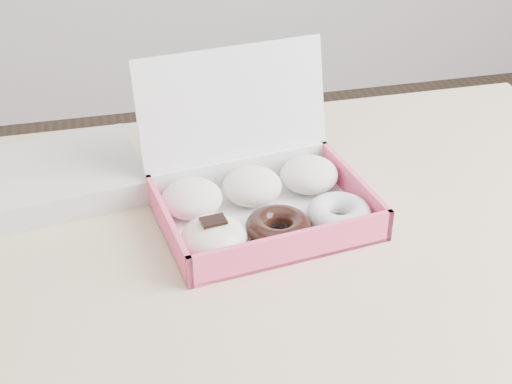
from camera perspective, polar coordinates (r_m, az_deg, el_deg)
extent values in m
cube|color=#CDB787|center=(0.88, -1.56, -6.48)|extent=(1.20, 0.80, 0.04)
cylinder|color=#CDB787|center=(1.54, 16.16, -6.08)|extent=(0.05, 0.05, 0.71)
cube|color=white|center=(0.94, 0.70, -2.22)|extent=(0.29, 0.23, 0.01)
cube|color=#FF517C|center=(0.85, 3.04, -4.50)|extent=(0.27, 0.04, 0.04)
cube|color=white|center=(1.00, -1.28, 1.57)|extent=(0.27, 0.04, 0.04)
cube|color=#FF517C|center=(0.89, -7.06, -2.87)|extent=(0.03, 0.19, 0.04)
cube|color=#FF517C|center=(0.97, 7.83, 0.30)|extent=(0.03, 0.19, 0.04)
cube|color=white|center=(0.98, -1.72, 5.91)|extent=(0.27, 0.08, 0.19)
ellipsoid|color=white|center=(0.94, -5.14, -0.50)|extent=(0.09, 0.09, 0.04)
ellipsoid|color=white|center=(0.96, -0.31, 0.48)|extent=(0.09, 0.09, 0.04)
ellipsoid|color=white|center=(0.99, 4.28, 1.41)|extent=(0.09, 0.09, 0.04)
ellipsoid|color=beige|center=(0.86, -3.38, -3.62)|extent=(0.09, 0.09, 0.04)
cube|color=black|center=(0.85, -3.43, -2.31)|extent=(0.03, 0.02, 0.00)
torus|color=black|center=(0.89, 1.80, -2.88)|extent=(0.09, 0.09, 0.03)
torus|color=white|center=(0.92, 6.66, -1.78)|extent=(0.09, 0.09, 0.03)
cube|color=white|center=(1.03, -15.67, 1.18)|extent=(0.25, 0.21, 0.04)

